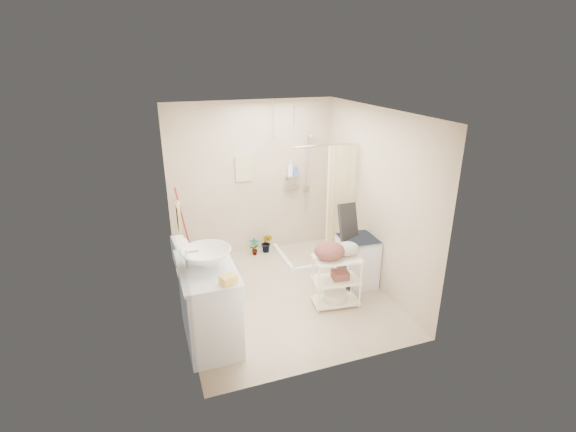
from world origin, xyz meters
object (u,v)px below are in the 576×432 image
object	(u,v)px
vanity	(209,304)
washing_machine	(357,261)
toilet	(204,263)
laundry_rack	(336,276)

from	to	relation	value
vanity	washing_machine	world-z (taller)	vanity
toilet	laundry_rack	world-z (taller)	laundry_rack
vanity	laundry_rack	distance (m)	1.77
vanity	laundry_rack	size ratio (longest dim) A/B	1.31
toilet	washing_machine	size ratio (longest dim) A/B	1.12
toilet	laundry_rack	bearing A→B (deg)	-126.26
vanity	toilet	xyz separation A→B (m)	(0.12, 1.22, -0.08)
vanity	toilet	size ratio (longest dim) A/B	1.34
vanity	washing_machine	distance (m)	2.38
vanity	toilet	bearing A→B (deg)	84.28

